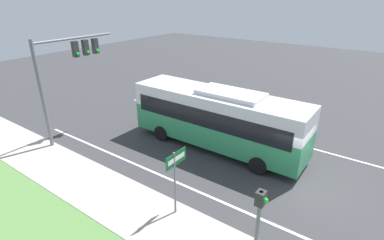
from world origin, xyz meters
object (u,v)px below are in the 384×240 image
object	(u,v)px
bus	(217,116)
signal_gantry	(67,65)
pedestrian_signal	(258,223)
street_sign	(175,171)

from	to	relation	value
bus	signal_gantry	distance (m)	9.06
pedestrian_signal	street_sign	distance (m)	3.98
bus	street_sign	size ratio (longest dim) A/B	3.52
bus	signal_gantry	world-z (taller)	signal_gantry
bus	street_sign	bearing A→B (deg)	-164.14
pedestrian_signal	street_sign	world-z (taller)	pedestrian_signal
signal_gantry	street_sign	size ratio (longest dim) A/B	2.14
bus	pedestrian_signal	size ratio (longest dim) A/B	3.01
bus	pedestrian_signal	distance (m)	8.83
signal_gantry	pedestrian_signal	distance (m)	13.83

